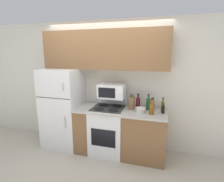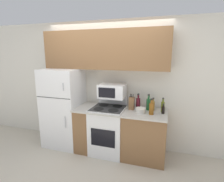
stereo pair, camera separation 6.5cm
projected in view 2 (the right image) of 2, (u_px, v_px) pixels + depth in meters
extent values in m
plane|color=beige|center=(96.00, 158.00, 3.26)|extent=(12.00, 12.00, 0.00)
cube|color=silver|center=(107.00, 85.00, 3.63)|extent=(8.00, 0.05, 2.55)
cube|color=brown|center=(120.00, 132.00, 3.35)|extent=(1.69, 0.63, 0.86)
cube|color=#BCB7AD|center=(120.00, 111.00, 3.24)|extent=(1.69, 0.67, 0.03)
cube|color=white|center=(64.00, 108.00, 3.64)|extent=(0.75, 0.65, 1.61)
cube|color=#383838|center=(53.00, 98.00, 3.28)|extent=(0.73, 0.01, 0.01)
cylinder|color=#B7B7BC|center=(63.00, 87.00, 3.14)|extent=(0.02, 0.02, 0.14)
cylinder|color=#B7B7BC|center=(65.00, 122.00, 3.29)|extent=(0.02, 0.02, 0.22)
cube|color=brown|center=(104.00, 50.00, 3.31)|extent=(2.45, 0.31, 0.73)
cube|color=white|center=(108.00, 130.00, 3.40)|extent=(0.63, 0.63, 0.91)
cube|color=black|center=(103.00, 138.00, 3.11)|extent=(0.45, 0.01, 0.33)
cube|color=#2D2D2D|center=(108.00, 108.00, 3.31)|extent=(0.60, 0.60, 0.01)
cube|color=white|center=(113.00, 100.00, 3.56)|extent=(0.60, 0.06, 0.16)
cylinder|color=black|center=(99.00, 109.00, 3.22)|extent=(0.19, 0.19, 0.01)
cylinder|color=black|center=(113.00, 110.00, 3.13)|extent=(0.19, 0.19, 0.01)
cylinder|color=black|center=(104.00, 105.00, 3.47)|extent=(0.19, 0.19, 0.01)
cylinder|color=black|center=(117.00, 106.00, 3.39)|extent=(0.19, 0.19, 0.01)
cube|color=white|center=(112.00, 91.00, 3.36)|extent=(0.50, 0.35, 0.26)
cube|color=black|center=(107.00, 93.00, 3.20)|extent=(0.32, 0.01, 0.19)
cube|color=brown|center=(132.00, 103.00, 3.24)|extent=(0.09, 0.10, 0.23)
cylinder|color=black|center=(130.00, 96.00, 3.21)|extent=(0.01, 0.01, 0.06)
cylinder|color=black|center=(132.00, 96.00, 3.20)|extent=(0.01, 0.01, 0.06)
cylinder|color=black|center=(133.00, 96.00, 3.20)|extent=(0.01, 0.01, 0.06)
cylinder|color=silver|center=(141.00, 110.00, 3.07)|extent=(0.17, 0.17, 0.08)
torus|color=silver|center=(141.00, 108.00, 3.06)|extent=(0.18, 0.18, 0.01)
cylinder|color=black|center=(163.00, 110.00, 3.02)|extent=(0.05, 0.05, 0.13)
cylinder|color=black|center=(163.00, 106.00, 3.00)|extent=(0.02, 0.02, 0.04)
cylinder|color=black|center=(163.00, 104.00, 2.99)|extent=(0.03, 0.03, 0.01)
cylinder|color=#5B6619|center=(163.00, 107.00, 3.10)|extent=(0.06, 0.06, 0.18)
cylinder|color=#5B6619|center=(163.00, 101.00, 3.07)|extent=(0.03, 0.03, 0.06)
cylinder|color=black|center=(163.00, 98.00, 3.07)|extent=(0.03, 0.03, 0.02)
cylinder|color=brown|center=(151.00, 109.00, 2.97)|extent=(0.08, 0.08, 0.20)
cylinder|color=brown|center=(152.00, 102.00, 2.94)|extent=(0.04, 0.04, 0.06)
cylinder|color=black|center=(152.00, 99.00, 2.93)|extent=(0.04, 0.04, 0.02)
cylinder|color=#470F19|center=(138.00, 104.00, 3.24)|extent=(0.08, 0.08, 0.21)
cylinder|color=#470F19|center=(138.00, 97.00, 3.22)|extent=(0.03, 0.03, 0.07)
cylinder|color=black|center=(138.00, 94.00, 3.21)|extent=(0.04, 0.04, 0.02)
cylinder|color=#194C23|center=(148.00, 105.00, 3.21)|extent=(0.08, 0.08, 0.21)
cylinder|color=#194C23|center=(149.00, 97.00, 3.18)|extent=(0.03, 0.03, 0.07)
cylinder|color=black|center=(149.00, 95.00, 3.17)|extent=(0.04, 0.04, 0.02)
cylinder|color=olive|center=(153.00, 106.00, 3.18)|extent=(0.06, 0.06, 0.17)
cylinder|color=olive|center=(153.00, 100.00, 3.16)|extent=(0.03, 0.03, 0.05)
cylinder|color=black|center=(153.00, 98.00, 3.15)|extent=(0.03, 0.03, 0.02)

